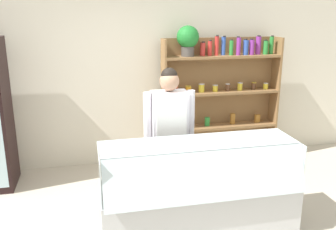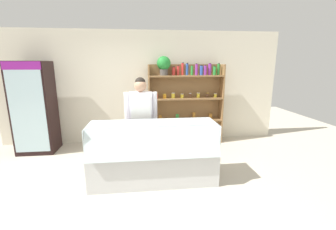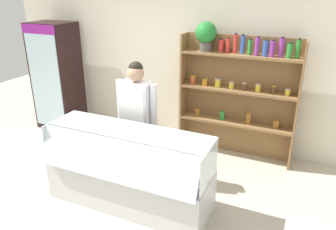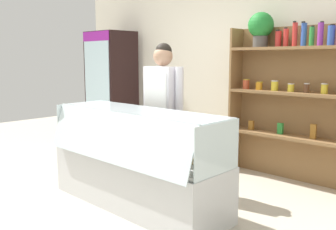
% 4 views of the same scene
% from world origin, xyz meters
% --- Properties ---
extents(back_wall, '(6.80, 0.10, 2.70)m').
position_xyz_m(back_wall, '(0.00, 2.18, 1.35)').
color(back_wall, silver).
rests_on(back_wall, ground).
extents(shelving_unit, '(1.79, 0.32, 2.10)m').
position_xyz_m(shelving_unit, '(0.95, 1.88, 1.22)').
color(shelving_unit, olive).
rests_on(shelving_unit, ground).
extents(deli_display_case, '(2.06, 0.71, 1.01)m').
position_xyz_m(deli_display_case, '(0.14, 0.05, 0.31)').
color(deli_display_case, silver).
rests_on(deli_display_case, ground).
extents(shop_clerk, '(0.60, 0.25, 1.70)m').
position_xyz_m(shop_clerk, '(-0.04, 0.63, 1.01)').
color(shop_clerk, '#2D2D38').
rests_on(shop_clerk, ground).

